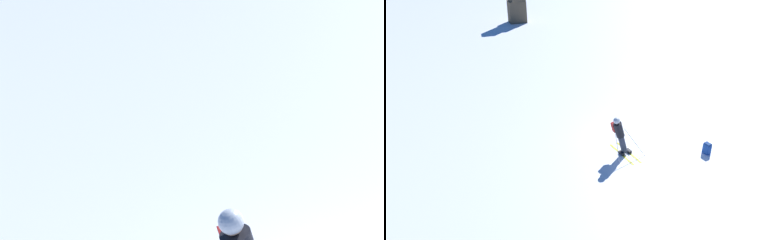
{
  "view_description": "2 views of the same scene",
  "coord_description": "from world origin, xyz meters",
  "views": [
    {
      "loc": [
        -2.61,
        -5.75,
        5.15
      ],
      "look_at": [
        -1.9,
        4.13,
        1.15
      ],
      "focal_mm": 60.0,
      "sensor_mm": 36.0,
      "label": 1
    },
    {
      "loc": [
        -7.74,
        -11.87,
        8.7
      ],
      "look_at": [
        -2.75,
        1.81,
        0.97
      ],
      "focal_mm": 35.0,
      "sensor_mm": 36.0,
      "label": 2
    }
  ],
  "objects": [
    {
      "name": "skier",
      "position": [
        -1.6,
        -0.02,
        1.05
      ],
      "size": [
        1.42,
        1.84,
        1.89
      ],
      "rotation": [
        0.0,
        0.0,
        0.13
      ],
      "color": "yellow",
      "rests_on": "ground"
    },
    {
      "name": "ground_plane",
      "position": [
        0.0,
        0.0,
        0.0
      ],
      "size": [
        300.0,
        300.0,
        0.0
      ],
      "primitive_type": "plane",
      "color": "white"
    },
    {
      "name": "spare_backpack",
      "position": [
        1.95,
        -1.18,
        0.24
      ],
      "size": [
        0.27,
        0.34,
        0.5
      ],
      "rotation": [
        0.0,
        0.0,
        1.76
      ],
      "color": "#194293",
      "rests_on": "ground"
    }
  ]
}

